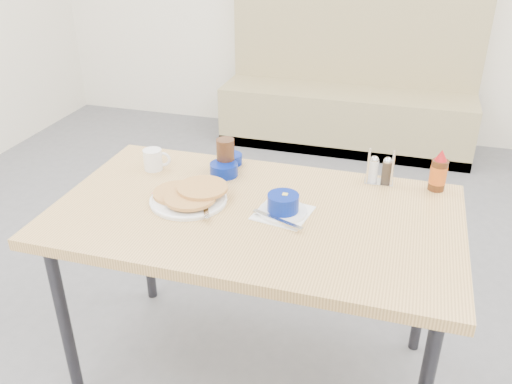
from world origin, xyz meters
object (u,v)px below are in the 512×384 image
(booth_bench, at_px, (347,100))
(syrup_bottle, at_px, (438,173))
(amber_tumbler, at_px, (225,155))
(coffee_mug, at_px, (154,159))
(condiment_caddy, at_px, (380,172))
(grits_setting, at_px, (283,206))
(butter_bowl, at_px, (224,169))
(dining_table, at_px, (255,226))
(pancake_plate, at_px, (190,196))
(creamer_bowl, at_px, (231,159))

(booth_bench, xyz_separation_m, syrup_bottle, (0.60, -2.19, 0.48))
(amber_tumbler, bearing_deg, coffee_mug, -166.29)
(condiment_caddy, bearing_deg, grits_setting, -134.20)
(coffee_mug, relative_size, butter_bowl, 0.98)
(grits_setting, relative_size, butter_bowl, 1.97)
(dining_table, bearing_deg, booth_bench, 90.00)
(pancake_plate, distance_m, coffee_mug, 0.31)
(dining_table, distance_m, butter_bowl, 0.32)
(condiment_caddy, bearing_deg, creamer_bowl, 177.11)
(coffee_mug, relative_size, creamer_bowl, 1.18)
(grits_setting, bearing_deg, amber_tumbler, 138.32)
(coffee_mug, xyz_separation_m, syrup_bottle, (1.08, 0.14, 0.03))
(dining_table, height_order, pancake_plate, pancake_plate)
(booth_bench, xyz_separation_m, dining_table, (0.00, -2.53, 0.35))
(butter_bowl, bearing_deg, grits_setting, -37.74)
(dining_table, distance_m, condiment_caddy, 0.53)
(grits_setting, bearing_deg, creamer_bowl, 131.91)
(pancake_plate, xyz_separation_m, condiment_caddy, (0.63, 0.34, 0.02))
(grits_setting, xyz_separation_m, creamer_bowl, (-0.30, 0.33, -0.01))
(amber_tumbler, bearing_deg, pancake_plate, -98.55)
(booth_bench, xyz_separation_m, creamer_bowl, (-0.20, -2.19, 0.43))
(butter_bowl, xyz_separation_m, syrup_bottle, (0.80, 0.11, 0.04))
(booth_bench, relative_size, creamer_bowl, 20.96)
(grits_setting, distance_m, condiment_caddy, 0.44)
(dining_table, bearing_deg, creamer_bowl, 120.86)
(dining_table, height_order, creamer_bowl, creamer_bowl)
(dining_table, bearing_deg, grits_setting, 3.23)
(dining_table, bearing_deg, pancake_plate, -179.49)
(creamer_bowl, height_order, amber_tumbler, amber_tumbler)
(amber_tumbler, bearing_deg, creamer_bowl, 90.99)
(pancake_plate, distance_m, creamer_bowl, 0.34)
(booth_bench, height_order, pancake_plate, booth_bench)
(dining_table, relative_size, butter_bowl, 12.78)
(booth_bench, height_order, dining_table, booth_bench)
(coffee_mug, xyz_separation_m, creamer_bowl, (0.28, 0.14, -0.02))
(dining_table, relative_size, pancake_plate, 5.10)
(grits_setting, xyz_separation_m, amber_tumbler, (-0.30, 0.27, 0.04))
(dining_table, distance_m, coffee_mug, 0.53)
(dining_table, distance_m, grits_setting, 0.13)
(creamer_bowl, bearing_deg, dining_table, -59.14)
(butter_bowl, relative_size, condiment_caddy, 0.86)
(condiment_caddy, bearing_deg, syrup_bottle, -2.00)
(booth_bench, relative_size, grits_setting, 8.80)
(coffee_mug, relative_size, grits_setting, 0.49)
(coffee_mug, xyz_separation_m, grits_setting, (0.58, -0.20, -0.01))
(creamer_bowl, bearing_deg, amber_tumbler, -89.01)
(butter_bowl, relative_size, amber_tumbler, 0.82)
(dining_table, xyz_separation_m, coffee_mug, (-0.48, 0.20, 0.10))
(coffee_mug, relative_size, syrup_bottle, 0.67)
(booth_bench, distance_m, amber_tumbler, 2.32)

